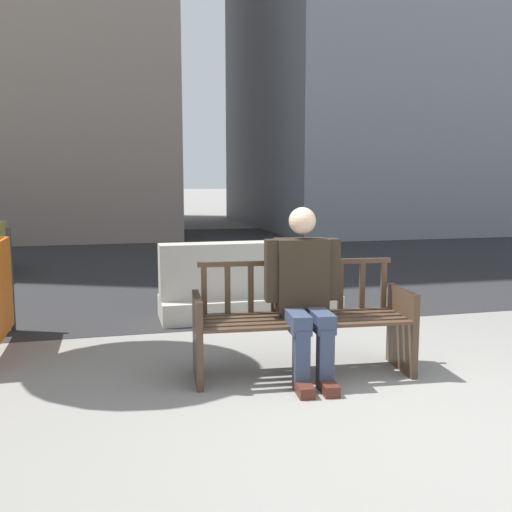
% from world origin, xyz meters
% --- Properties ---
extents(ground_plane, '(200.00, 200.00, 0.00)m').
position_xyz_m(ground_plane, '(0.00, 0.00, 0.00)').
color(ground_plane, gray).
extents(street_asphalt, '(120.00, 12.00, 0.01)m').
position_xyz_m(street_asphalt, '(0.00, 8.70, 0.00)').
color(street_asphalt, '#28282B').
rests_on(street_asphalt, ground).
extents(street_bench, '(1.73, 0.66, 0.88)m').
position_xyz_m(street_bench, '(-0.53, 1.22, 0.40)').
color(street_bench, '#473323').
rests_on(street_bench, ground).
extents(seated_person, '(0.59, 0.75, 1.31)m').
position_xyz_m(seated_person, '(-0.54, 1.16, 0.69)').
color(seated_person, '#2D2319').
rests_on(seated_person, ground).
extents(jersey_barrier_centre, '(2.00, 0.68, 0.84)m').
position_xyz_m(jersey_barrier_centre, '(-0.48, 3.19, 0.34)').
color(jersey_barrier_centre, '#ADA89E').
rests_on(jersey_barrier_centre, ground).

